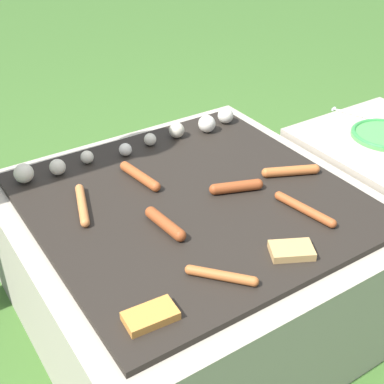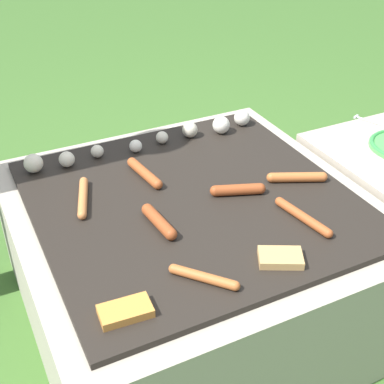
{
  "view_description": "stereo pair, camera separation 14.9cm",
  "coord_description": "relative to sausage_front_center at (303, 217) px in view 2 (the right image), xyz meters",
  "views": [
    {
      "loc": [
        -0.68,
        -1.04,
        1.26
      ],
      "look_at": [
        0.0,
        0.0,
        0.45
      ],
      "focal_mm": 50.0,
      "sensor_mm": 36.0,
      "label": 1
    },
    {
      "loc": [
        -0.55,
        -1.12,
        1.26
      ],
      "look_at": [
        0.0,
        0.0,
        0.45
      ],
      "focal_mm": 50.0,
      "sensor_mm": 36.0,
      "label": 2
    }
  ],
  "objects": [
    {
      "name": "bread_slice_right",
      "position": [
        -0.54,
        -0.11,
        -0.0
      ],
      "size": [
        0.12,
        0.07,
        0.02
      ],
      "color": "#D18438",
      "rests_on": "grill"
    },
    {
      "name": "ground_plane",
      "position": [
        -0.21,
        0.23,
        -0.44
      ],
      "size": [
        14.0,
        14.0,
        0.0
      ],
      "primitive_type": "plane",
      "color": "#3D6628"
    },
    {
      "name": "sausage_mid_right",
      "position": [
        -0.29,
        0.39,
        0.0
      ],
      "size": [
        0.05,
        0.18,
        0.03
      ],
      "color": "#A34C23",
      "rests_on": "grill"
    },
    {
      "name": "sausage_front_right",
      "position": [
        -0.49,
        0.35,
        0.0
      ],
      "size": [
        0.08,
        0.19,
        0.02
      ],
      "color": "#C6753D",
      "rests_on": "grill"
    },
    {
      "name": "grill",
      "position": [
        -0.21,
        0.23,
        -0.23
      ],
      "size": [
        0.97,
        0.97,
        0.43
      ],
      "color": "#A89E8C",
      "rests_on": "ground_plane"
    },
    {
      "name": "fork_utensil",
      "position": [
        0.58,
        0.35,
        -0.01
      ],
      "size": [
        0.09,
        0.19,
        0.01
      ],
      "color": "silver",
      "rests_on": "side_ledge"
    },
    {
      "name": "mushroom_row",
      "position": [
        -0.19,
        0.56,
        0.01
      ],
      "size": [
        0.78,
        0.08,
        0.06
      ],
      "color": "beige",
      "rests_on": "grill"
    },
    {
      "name": "bread_slice_left",
      "position": [
        -0.15,
        -0.11,
        -0.0
      ],
      "size": [
        0.12,
        0.11,
        0.02
      ],
      "color": "tan",
      "rests_on": "grill"
    },
    {
      "name": "sausage_front_left",
      "position": [
        -0.34,
        -0.09,
        -0.0
      ],
      "size": [
        0.12,
        0.14,
        0.02
      ],
      "color": "#B7602D",
      "rests_on": "grill"
    },
    {
      "name": "sausage_front_center",
      "position": [
        0.0,
        0.0,
        0.0
      ],
      "size": [
        0.05,
        0.2,
        0.02
      ],
      "color": "#A34C23",
      "rests_on": "grill"
    },
    {
      "name": "sausage_back_left",
      "position": [
        -0.35,
        0.14,
        0.0
      ],
      "size": [
        0.04,
        0.16,
        0.03
      ],
      "color": "#93421E",
      "rests_on": "grill"
    },
    {
      "name": "sausage_mid_left",
      "position": [
        0.1,
        0.17,
        0.0
      ],
      "size": [
        0.17,
        0.09,
        0.03
      ],
      "color": "#B7602D",
      "rests_on": "grill"
    },
    {
      "name": "sausage_back_right",
      "position": [
        -0.09,
        0.19,
        0.0
      ],
      "size": [
        0.15,
        0.08,
        0.03
      ],
      "color": "#93421E",
      "rests_on": "grill"
    }
  ]
}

